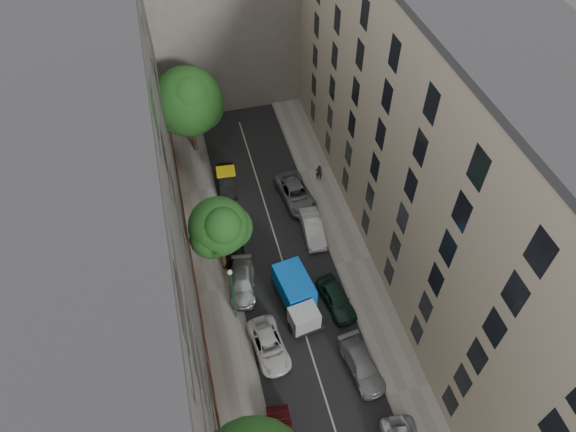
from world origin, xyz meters
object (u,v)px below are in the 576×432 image
object	(u,v)px
car_left_4	(233,246)
tree_far	(189,103)
tarp_truck	(297,296)
car_right_4	(296,194)
tree_mid	(220,228)
car_left_3	(243,283)
lamp_post	(232,289)
car_right_1	(362,365)
car_right_2	(336,298)
car_right_3	(313,228)
car_left_5	(227,180)
car_left_2	(269,345)
pedestrian	(319,172)

from	to	relation	value
car_left_4	tree_far	distance (m)	14.05
tarp_truck	car_right_4	distance (m)	10.98
tree_mid	tree_far	distance (m)	14.70
car_left_3	lamp_post	distance (m)	4.10
car_right_1	car_right_2	world-z (taller)	car_right_2
car_right_4	car_right_1	bearing A→B (deg)	-95.97
car_right_3	car_right_4	distance (m)	4.21
car_left_3	car_right_2	bearing A→B (deg)	-16.74
car_left_4	car_right_4	world-z (taller)	car_right_4
tarp_truck	car_left_5	size ratio (longest dim) A/B	1.31
lamp_post	tree_mid	bearing A→B (deg)	89.32
car_left_2	car_right_4	distance (m)	14.71
car_right_2	lamp_post	xyz separation A→B (m)	(-7.46, 0.71, 3.04)
tarp_truck	car_right_2	xyz separation A→B (m)	(2.89, -0.58, -0.62)
tree_mid	pedestrian	distance (m)	13.30
car_left_3	lamp_post	xyz separation A→B (m)	(-1.00, -2.48, 3.12)
car_right_1	car_right_2	size ratio (longest dim) A/B	1.07
car_left_2	pedestrian	xyz separation A→B (m)	(8.28, 15.46, 0.32)
car_left_2	tarp_truck	bearing A→B (deg)	40.80
car_left_5	tree_mid	bearing A→B (deg)	-96.04
car_left_4	pedestrian	bearing A→B (deg)	37.25
tree_mid	lamp_post	xyz separation A→B (m)	(-0.05, -4.53, -1.22)
car_right_2	lamp_post	bearing A→B (deg)	165.93
car_left_2	car_left_3	distance (m)	5.65
car_right_2	car_left_2	bearing A→B (deg)	-165.69
car_right_2	car_right_4	distance (m)	11.18
car_left_4	lamp_post	xyz separation A→B (m)	(-0.96, -6.08, 3.03)
tree_far	tarp_truck	bearing A→B (deg)	-75.99
pedestrian	car_right_2	bearing A→B (deg)	97.97
car_left_2	car_left_4	world-z (taller)	car_left_4
tarp_truck	tree_far	world-z (taller)	tree_far
car_right_2	car_right_4	bearing A→B (deg)	81.88
car_left_5	car_right_3	xyz separation A→B (m)	(5.92, -7.40, 0.02)
tree_far	tree_mid	bearing A→B (deg)	-88.81
car_right_4	tree_mid	distance (m)	10.33
tarp_truck	pedestrian	xyz separation A→B (m)	(5.47, 12.47, -0.39)
car_left_5	car_right_1	bearing A→B (deg)	-69.30
car_left_5	pedestrian	xyz separation A→B (m)	(8.28, -1.34, 0.26)
car_left_5	car_right_3	distance (m)	9.48
car_right_3	lamp_post	size ratio (longest dim) A/B	0.75
tree_far	lamp_post	size ratio (longest dim) A/B	1.50
car_left_3	car_right_2	xyz separation A→B (m)	(6.46, -3.18, 0.08)
car_right_4	lamp_post	distance (m)	13.15
car_right_3	car_left_4	bearing A→B (deg)	-174.52
car_left_3	tree_far	bearing A→B (deg)	103.74
car_left_2	car_right_4	bearing A→B (deg)	61.67
tree_mid	car_right_2	bearing A→B (deg)	-35.25
car_right_2	tarp_truck	bearing A→B (deg)	160.02
car_left_2	car_right_1	size ratio (longest dim) A/B	1.01
car_left_4	car_right_2	size ratio (longest dim) A/B	1.01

